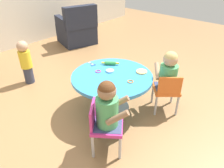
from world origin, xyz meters
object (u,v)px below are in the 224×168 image
craft_table (112,83)px  child_chair_left (104,125)px  craft_scissors (92,64)px  toddler_standing (26,61)px  seated_child_right (169,72)px  child_chair_right (167,90)px  armchair_dark (77,30)px  seated_child_left (108,106)px  rolling_pin (110,63)px

craft_table → child_chair_left: 0.67m
child_chair_left → craft_scissors: 0.98m
toddler_standing → seated_child_right: bearing=-67.6°
seated_child_right → toddler_standing: (-0.78, 1.90, -0.17)m
child_chair_right → armchair_dark: (0.89, 2.68, 0.00)m
seated_child_left → child_chair_right: seated_child_left is taller
child_chair_left → child_chair_right: same height
seated_child_left → child_chair_right: bearing=-7.3°
seated_child_right → toddler_standing: bearing=112.4°
toddler_standing → craft_scissors: size_ratio=4.82×
child_chair_left → armchair_dark: (1.84, 2.52, 0.00)m
craft_table → seated_child_left: bearing=-142.3°
craft_table → armchair_dark: size_ratio=1.09×
seated_child_right → toddler_standing: 2.06m
craft_table → seated_child_right: 0.68m
armchair_dark → craft_scissors: bearing=-125.2°
craft_table → child_chair_right: (0.41, -0.53, -0.08)m
child_chair_right → rolling_pin: size_ratio=2.68×
child_chair_left → rolling_pin: same height
toddler_standing → rolling_pin: (0.54, -1.20, 0.15)m
seated_child_right → craft_scissors: seated_child_right is taller
rolling_pin → child_chair_right: bearing=-74.0°
armchair_dark → child_chair_left: bearing=-126.1°
child_chair_right → craft_scissors: child_chair_right is taller
child_chair_right → seated_child_right: size_ratio=1.05×
seated_child_right → armchair_dark: size_ratio=0.57×
child_chair_left → craft_scissors: bearing=51.8°
seated_child_left → rolling_pin: size_ratio=2.55×
child_chair_right → toddler_standing: toddler_standing is taller
craft_table → rolling_pin: rolling_pin is taller
armchair_dark → craft_scissors: 2.17m
child_chair_left → child_chair_right: 0.97m
craft_table → seated_child_right: (0.44, -0.50, 0.15)m
craft_scissors → rolling_pin: bearing=-50.5°
craft_table → seated_child_left: 0.68m
seated_child_right → child_chair_right: bearing=-139.4°
child_chair_left → toddler_standing: toddler_standing is taller
child_chair_right → craft_scissors: 1.00m
seated_child_right → rolling_pin: size_ratio=2.55×
armchair_dark → child_chair_right: bearing=-108.3°
craft_table → child_chair_left: size_ratio=1.81×
child_chair_left → child_chair_right: (0.96, -0.15, 0.00)m
child_chair_right → seated_child_right: seated_child_right is taller
seated_child_left → toddler_standing: seated_child_left is taller
toddler_standing → child_chair_left: bearing=-96.5°
child_chair_left → rolling_pin: (0.75, 0.58, 0.21)m
armchair_dark → toddler_standing: size_ratio=1.33×
seated_child_left → craft_scissors: (0.57, 0.79, -0.04)m
toddler_standing → craft_scissors: toddler_standing is taller
child_chair_left → armchair_dark: armchair_dark is taller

